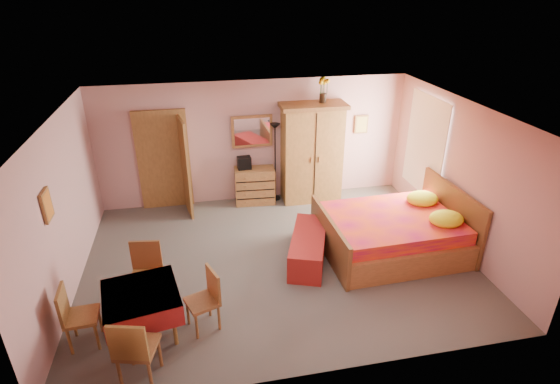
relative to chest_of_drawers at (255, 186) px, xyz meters
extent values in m
plane|color=#5F5B54|center=(0.06, -2.24, -0.40)|extent=(6.50, 6.50, 0.00)
plane|color=brown|center=(0.06, -2.24, 2.20)|extent=(6.50, 6.50, 0.00)
cube|color=tan|center=(0.06, 0.26, 0.90)|extent=(6.50, 0.10, 2.60)
cube|color=tan|center=(0.06, -4.74, 0.90)|extent=(6.50, 0.10, 2.60)
cube|color=tan|center=(-3.19, -2.24, 0.90)|extent=(0.10, 5.00, 2.60)
cube|color=tan|center=(3.31, -2.24, 0.90)|extent=(0.10, 5.00, 2.60)
cube|color=#9E6B35|center=(-1.84, 0.23, 0.63)|extent=(1.06, 0.12, 2.15)
cube|color=white|center=(3.27, -1.04, 1.05)|extent=(0.08, 1.40, 1.95)
cube|color=orange|center=(-3.16, -2.84, 1.30)|extent=(0.04, 0.32, 0.42)
cube|color=#D8BF59|center=(2.41, 0.23, 1.15)|extent=(0.30, 0.04, 0.40)
cube|color=#956132|center=(0.00, 0.00, 0.00)|extent=(0.87, 0.48, 0.79)
cube|color=white|center=(0.00, 0.21, 1.15)|extent=(0.86, 0.07, 0.68)
cube|color=black|center=(-0.21, 0.05, 0.53)|extent=(0.29, 0.22, 0.26)
cube|color=black|center=(0.46, 0.09, 0.46)|extent=(0.29, 0.29, 1.72)
cube|color=#AA7739|center=(1.23, -0.04, 0.67)|extent=(1.37, 0.72, 2.14)
cube|color=yellow|center=(1.44, -0.01, 2.00)|extent=(0.21, 0.21, 0.52)
cube|color=#C1124A|center=(2.07, -2.34, 0.16)|extent=(2.47, 1.98, 1.12)
cube|color=maroon|center=(0.57, -2.34, -0.15)|extent=(1.02, 1.57, 0.49)
cube|color=maroon|center=(-2.05, -3.62, -0.05)|extent=(1.11, 1.11, 0.70)
cube|color=brown|center=(-2.05, -4.36, 0.09)|extent=(0.54, 0.54, 0.98)
cube|color=#AE7D3B|center=(-2.05, -2.99, 0.09)|extent=(0.50, 0.50, 0.98)
cube|color=#AB7139|center=(-2.81, -3.63, 0.05)|extent=(0.43, 0.43, 0.90)
cube|color=#935E31|center=(-1.27, -3.64, 0.05)|extent=(0.52, 0.52, 0.89)
camera|label=1|loc=(-1.16, -8.44, 3.96)|focal=28.00mm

